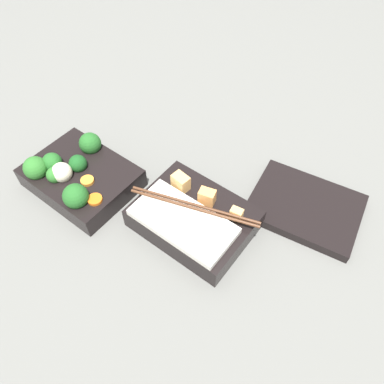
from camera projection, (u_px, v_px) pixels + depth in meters
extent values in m
plane|color=slate|center=(135.00, 205.00, 0.69)|extent=(3.00, 3.00, 0.00)
cube|color=black|center=(82.00, 178.00, 0.70)|extent=(0.19, 0.15, 0.04)
sphere|color=#19511E|center=(78.00, 164.00, 0.68)|extent=(0.03, 0.03, 0.03)
sphere|color=#2D7028|center=(36.00, 168.00, 0.67)|extent=(0.04, 0.04, 0.04)
sphere|color=#236023|center=(90.00, 143.00, 0.71)|extent=(0.04, 0.04, 0.04)
sphere|color=#2D7028|center=(55.00, 175.00, 0.66)|extent=(0.03, 0.03, 0.03)
sphere|color=#236023|center=(76.00, 196.00, 0.63)|extent=(0.04, 0.04, 0.04)
sphere|color=#236023|center=(52.00, 162.00, 0.68)|extent=(0.04, 0.04, 0.04)
cylinder|color=orange|center=(95.00, 199.00, 0.64)|extent=(0.03, 0.03, 0.01)
cylinder|color=orange|center=(87.00, 181.00, 0.66)|extent=(0.03, 0.03, 0.01)
sphere|color=beige|center=(62.00, 172.00, 0.67)|extent=(0.04, 0.04, 0.04)
cube|color=black|center=(194.00, 218.00, 0.64)|extent=(0.19, 0.15, 0.04)
cube|color=silver|center=(183.00, 222.00, 0.61)|extent=(0.17, 0.09, 0.01)
cube|color=#EAB266|center=(181.00, 182.00, 0.65)|extent=(0.03, 0.02, 0.03)
cube|color=#F4A356|center=(207.00, 197.00, 0.63)|extent=(0.03, 0.03, 0.03)
cube|color=#EAB266|center=(236.00, 214.00, 0.61)|extent=(0.02, 0.02, 0.02)
cylinder|color=#56331E|center=(193.00, 208.00, 0.61)|extent=(0.21, 0.07, 0.01)
cylinder|color=#56331E|center=(195.00, 205.00, 0.62)|extent=(0.21, 0.07, 0.01)
cube|color=black|center=(305.00, 207.00, 0.67)|extent=(0.21, 0.17, 0.02)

